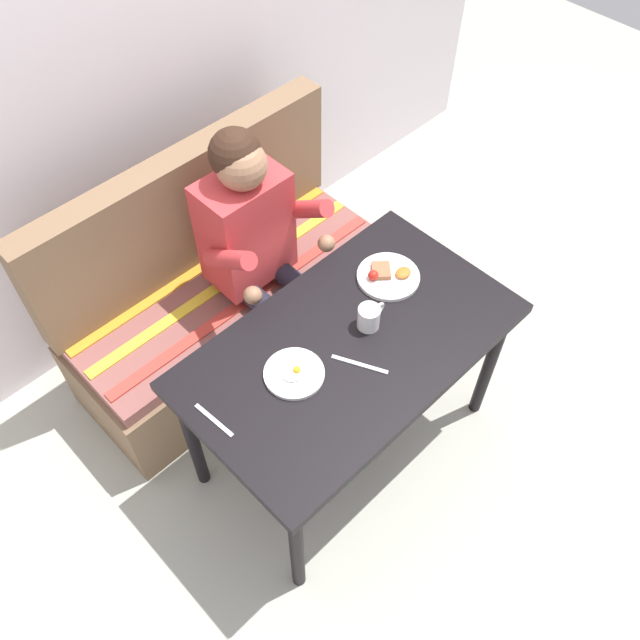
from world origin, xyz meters
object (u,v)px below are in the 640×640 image
person (258,241)px  fork (214,420)px  knife (360,364)px  table (349,356)px  plate_eggs (294,373)px  plate_breakfast (388,276)px  couch (224,296)px  coffee_mug (369,317)px

person → fork: 0.80m
knife → table: bearing=37.6°
person → plate_eggs: person is taller
plate_breakfast → plate_eggs: 0.55m
person → fork: (-0.62, -0.50, -0.01)m
person → plate_eggs: 0.64m
fork → knife: same height
couch → person: bearing=-63.2°
plate_eggs → coffee_mug: (0.33, -0.03, 0.04)m
person → coffee_mug: (0.01, -0.58, 0.04)m
fork → couch: bearing=47.3°
knife → fork: bearing=134.1°
couch → person: 0.46m
table → couch: bearing=90.0°
table → fork: size_ratio=7.06×
person → knife: size_ratio=6.06×
plate_eggs → coffee_mug: coffee_mug is taller
person → plate_breakfast: 0.53m
table → fork: bearing=170.5°
plate_breakfast → plate_eggs: plate_breakfast is taller
person → plate_eggs: size_ratio=5.87×
knife → couch: bearing=61.1°
coffee_mug → fork: bearing=172.7°
person → knife: bearing=-101.0°
couch → person: (0.09, -0.17, 0.41)m
table → person: person is taller
fork → knife: (0.49, -0.18, 0.00)m
fork → knife: size_ratio=0.85×
fork → plate_breakfast: bearing=-3.0°
table → plate_breakfast: bearing=19.4°
plate_breakfast → fork: plate_breakfast is taller
table → coffee_mug: size_ratio=10.17×
plate_eggs → person: bearing=60.0°
couch → coffee_mug: size_ratio=12.20×
table → coffee_mug: coffee_mug is taller
table → plate_breakfast: (0.32, 0.11, 0.09)m
coffee_mug → knife: size_ratio=0.59×
table → coffee_mug: 0.17m
plate_breakfast → fork: (-0.85, -0.02, -0.01)m
plate_breakfast → knife: 0.41m
plate_eggs → knife: size_ratio=1.03×
table → plate_eggs: bearing=170.5°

